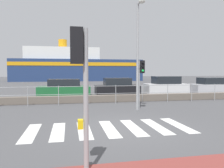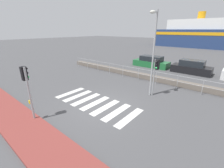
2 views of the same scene
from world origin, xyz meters
name	(u,v)px [view 1 (image 1 of 2)]	position (x,y,z in m)	size (l,w,h in m)	color
ground_plane	(126,128)	(0.00, 0.00, 0.00)	(160.00, 160.00, 0.00)	#4C4C4F
crosswalk	(109,128)	(-0.63, 0.00, 0.00)	(5.85, 2.40, 0.01)	silver
seawall	(100,99)	(0.00, 6.82, 0.23)	(21.83, 0.55, 0.47)	#6B6056
harbor_fence	(102,92)	(0.00, 5.94, 0.78)	(19.69, 0.04, 1.20)	#9EA0A3
traffic_light_near	(80,70)	(-1.83, -3.43, 2.09)	(0.34, 0.32, 2.90)	#9EA0A3
traffic_light_far	(141,74)	(1.78, 3.59, 1.96)	(0.34, 0.32, 2.66)	#9EA0A3
streetlamp	(139,43)	(1.54, 3.31, 3.56)	(0.32, 0.90, 5.73)	#9EA0A3
ferry_boat	(75,67)	(-0.67, 41.27, 3.03)	(27.51, 7.34, 8.92)	navy
parked_car_green	(64,88)	(-2.48, 11.92, 0.59)	(4.50, 1.73, 1.39)	#1E6633
parked_car_black	(117,87)	(2.32, 11.92, 0.62)	(4.02, 1.72, 1.45)	black
parked_car_white	(166,86)	(7.13, 11.92, 0.68)	(4.03, 1.80, 1.59)	silver
parked_car_silver	(212,86)	(12.08, 11.92, 0.61)	(4.13, 1.80, 1.44)	#BCBCC1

